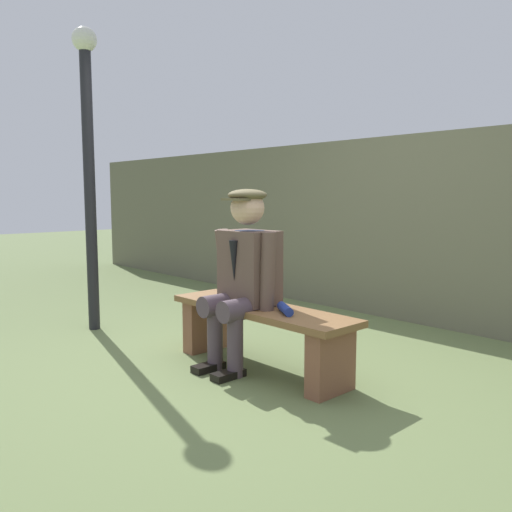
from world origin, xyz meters
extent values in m
plane|color=#617143|center=(0.00, 0.00, 0.00)|extent=(30.00, 30.00, 0.00)
cube|color=brown|center=(0.00, 0.00, 0.43)|extent=(1.52, 0.41, 0.04)
cube|color=brown|center=(-0.63, 0.00, 0.20)|extent=(0.12, 0.35, 0.40)
cube|color=brown|center=(0.63, 0.00, 0.20)|extent=(0.12, 0.35, 0.40)
cube|color=brown|center=(0.11, 0.00, 0.72)|extent=(0.39, 0.28, 0.52)
cylinder|color=#1E2338|center=(0.11, 0.00, 0.94)|extent=(0.21, 0.21, 0.06)
cone|color=black|center=(0.11, 0.15, 0.77)|extent=(0.07, 0.07, 0.28)
sphere|color=#DBAD8C|center=(0.11, 0.02, 1.13)|extent=(0.24, 0.24, 0.24)
ellipsoid|color=brown|center=(0.11, 0.02, 1.22)|extent=(0.27, 0.27, 0.08)
cube|color=brown|center=(0.11, 0.13, 1.19)|extent=(0.19, 0.11, 0.02)
cylinder|color=#4C3D47|center=(0.00, 0.12, 0.46)|extent=(0.15, 0.44, 0.15)
cylinder|color=#4C3D47|center=(0.00, 0.23, 0.23)|extent=(0.11, 0.11, 0.46)
cube|color=black|center=(0.00, 0.29, 0.03)|extent=(0.10, 0.24, 0.05)
cylinder|color=brown|center=(-0.12, 0.04, 0.71)|extent=(0.10, 0.12, 0.53)
cylinder|color=#4C3D47|center=(0.22, 0.12, 0.46)|extent=(0.15, 0.44, 0.15)
cylinder|color=#4C3D47|center=(0.22, 0.23, 0.23)|extent=(0.11, 0.11, 0.46)
cube|color=black|center=(0.22, 0.29, 0.03)|extent=(0.10, 0.24, 0.05)
cylinder|color=brown|center=(0.34, 0.04, 0.71)|extent=(0.11, 0.17, 0.54)
cylinder|color=navy|center=(-0.27, 0.03, 0.48)|extent=(0.22, 0.17, 0.06)
cube|color=#63624C|center=(0.00, -2.12, 0.90)|extent=(12.00, 0.24, 1.79)
cylinder|color=black|center=(1.86, 0.35, 1.24)|extent=(0.10, 0.10, 2.47)
sphere|color=white|center=(1.86, 0.35, 2.56)|extent=(0.21, 0.21, 0.21)
camera|label=1|loc=(-2.63, 2.47, 1.22)|focal=37.00mm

